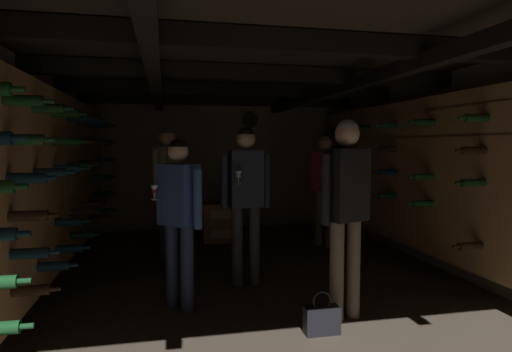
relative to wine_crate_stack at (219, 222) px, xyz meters
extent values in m
plane|color=#473D33|center=(0.14, -2.07, -0.30)|extent=(8.40, 8.40, 0.00)
cube|color=gray|center=(0.14, 1.16, 0.88)|extent=(4.72, 0.06, 2.35)
cube|color=gray|center=(-2.19, -2.07, 0.88)|extent=(0.06, 6.40, 2.35)
cube|color=gray|center=(2.47, -2.07, 0.88)|extent=(0.06, 6.40, 2.35)
cube|color=black|center=(0.14, -2.07, 2.08)|extent=(4.72, 6.52, 0.06)
cube|color=black|center=(0.14, -3.47, 1.96)|extent=(4.60, 0.14, 0.16)
cube|color=black|center=(0.14, -2.07, 1.96)|extent=(4.60, 0.14, 0.16)
cube|color=black|center=(0.14, -0.67, 1.96)|extent=(4.60, 0.14, 0.16)
cube|color=black|center=(0.14, 0.73, 1.96)|extent=(4.60, 0.14, 0.16)
cube|color=black|center=(-0.90, -2.07, 1.85)|extent=(0.12, 6.40, 0.12)
cube|color=black|center=(1.17, -2.07, 1.85)|extent=(0.12, 6.40, 0.12)
cylinder|color=white|center=(0.71, 1.11, 1.66)|extent=(0.28, 0.02, 0.28)
cylinder|color=#2D2314|center=(0.71, 1.10, 1.66)|extent=(0.30, 0.01, 0.30)
cube|color=black|center=(0.71, 1.09, 1.66)|extent=(0.03, 0.01, 0.10)
cube|color=black|center=(0.71, 1.09, 1.66)|extent=(0.11, 0.01, 0.12)
cube|color=#A37547|center=(-2.00, -1.92, 0.85)|extent=(0.32, 5.50, 1.80)
cylinder|color=#194723|center=(-1.57, -4.06, 0.21)|extent=(0.07, 0.03, 0.03)
cylinder|color=black|center=(-1.74, -3.44, 0.21)|extent=(0.28, 0.07, 0.07)
cylinder|color=black|center=(-1.57, -3.44, 0.21)|extent=(0.07, 0.03, 0.03)
cylinder|color=#0F2838|center=(-1.74, -2.84, 0.21)|extent=(0.28, 0.07, 0.07)
cylinder|color=#0F2838|center=(-1.57, -2.84, 0.21)|extent=(0.07, 0.03, 0.03)
cylinder|color=#0F2838|center=(-1.74, -2.23, 0.21)|extent=(0.28, 0.07, 0.07)
cylinder|color=#0F2838|center=(-1.57, -2.23, 0.21)|extent=(0.07, 0.03, 0.03)
cylinder|color=#143819|center=(-1.74, -1.62, 0.21)|extent=(0.28, 0.07, 0.07)
cylinder|color=#143819|center=(-1.57, -1.62, 0.21)|extent=(0.07, 0.03, 0.03)
cylinder|color=black|center=(-1.74, -1.01, 0.21)|extent=(0.28, 0.07, 0.07)
cylinder|color=black|center=(-1.57, -1.01, 0.21)|extent=(0.07, 0.03, 0.03)
cylinder|color=black|center=(-1.74, -0.40, 0.21)|extent=(0.28, 0.07, 0.07)
cylinder|color=black|center=(-1.57, -0.40, 0.21)|extent=(0.07, 0.03, 0.03)
cylinder|color=#194723|center=(-1.74, 0.22, 0.21)|extent=(0.28, 0.07, 0.07)
cylinder|color=#194723|center=(-1.57, 0.22, 0.21)|extent=(0.07, 0.03, 0.03)
cylinder|color=#194723|center=(-1.57, -4.08, 0.46)|extent=(0.07, 0.03, 0.03)
cylinder|color=#0F2838|center=(-1.74, -3.44, 0.46)|extent=(0.28, 0.07, 0.07)
cylinder|color=#0F2838|center=(-1.57, -3.44, 0.46)|extent=(0.07, 0.03, 0.03)
cylinder|color=#0F2838|center=(-1.74, -2.24, 0.46)|extent=(0.28, 0.07, 0.07)
cylinder|color=#0F2838|center=(-1.57, -2.24, 0.46)|extent=(0.07, 0.03, 0.03)
cylinder|color=black|center=(-1.74, -1.61, 0.46)|extent=(0.28, 0.07, 0.07)
cylinder|color=black|center=(-1.57, -1.61, 0.46)|extent=(0.07, 0.03, 0.03)
cylinder|color=black|center=(-1.74, -1.02, 0.46)|extent=(0.28, 0.07, 0.07)
cylinder|color=black|center=(-1.57, -1.02, 0.46)|extent=(0.07, 0.03, 0.03)
cylinder|color=black|center=(-1.74, -0.41, 0.46)|extent=(0.28, 0.07, 0.07)
cylinder|color=black|center=(-1.57, -0.41, 0.46)|extent=(0.07, 0.03, 0.03)
cylinder|color=#143819|center=(-1.74, 0.22, 0.46)|extent=(0.28, 0.07, 0.07)
cylinder|color=#143819|center=(-1.57, 0.22, 0.46)|extent=(0.07, 0.03, 0.03)
cylinder|color=#0F2838|center=(-1.57, -4.06, 0.72)|extent=(0.07, 0.03, 0.03)
cylinder|color=black|center=(-1.74, -3.44, 0.72)|extent=(0.28, 0.07, 0.07)
cylinder|color=black|center=(-1.57, -3.44, 0.72)|extent=(0.07, 0.03, 0.03)
cylinder|color=#143819|center=(-1.74, -0.40, 0.72)|extent=(0.28, 0.07, 0.07)
cylinder|color=#143819|center=(-1.57, -0.40, 0.72)|extent=(0.07, 0.03, 0.03)
cylinder|color=#194723|center=(-1.74, 0.22, 0.72)|extent=(0.28, 0.07, 0.07)
cylinder|color=#194723|center=(-1.57, 0.22, 0.72)|extent=(0.07, 0.03, 0.03)
cylinder|color=#194723|center=(-1.57, -4.07, 0.98)|extent=(0.07, 0.03, 0.03)
cylinder|color=#0F2838|center=(-1.74, -3.44, 0.98)|extent=(0.28, 0.07, 0.07)
cylinder|color=#0F2838|center=(-1.57, -3.44, 0.98)|extent=(0.07, 0.03, 0.03)
cylinder|color=#0F2838|center=(-1.74, -2.85, 0.98)|extent=(0.28, 0.07, 0.07)
cylinder|color=#0F2838|center=(-1.57, -2.85, 0.98)|extent=(0.07, 0.03, 0.03)
cylinder|color=#0F2838|center=(-1.74, -2.23, 0.98)|extent=(0.28, 0.07, 0.07)
cylinder|color=#0F2838|center=(-1.57, -2.23, 0.98)|extent=(0.07, 0.03, 0.03)
cylinder|color=#143819|center=(-1.74, -1.62, 0.98)|extent=(0.28, 0.07, 0.07)
cylinder|color=#143819|center=(-1.57, -1.62, 0.98)|extent=(0.07, 0.03, 0.03)
cylinder|color=black|center=(-1.74, -1.01, 0.98)|extent=(0.28, 0.07, 0.07)
cylinder|color=black|center=(-1.57, -1.01, 0.98)|extent=(0.07, 0.03, 0.03)
cylinder|color=#0F2838|center=(-1.74, 0.20, 0.98)|extent=(0.28, 0.07, 0.07)
cylinder|color=#0F2838|center=(-1.57, 0.20, 0.98)|extent=(0.07, 0.03, 0.03)
cylinder|color=#0F2838|center=(-1.57, -4.07, 1.24)|extent=(0.07, 0.03, 0.03)
cylinder|color=#194723|center=(-1.74, -3.46, 1.24)|extent=(0.28, 0.07, 0.07)
cylinder|color=#194723|center=(-1.57, -3.46, 1.24)|extent=(0.07, 0.03, 0.03)
cylinder|color=#143819|center=(-1.74, -2.24, 1.24)|extent=(0.28, 0.07, 0.07)
cylinder|color=#143819|center=(-1.57, -2.24, 1.24)|extent=(0.07, 0.03, 0.03)
cylinder|color=black|center=(-1.74, -1.61, 1.24)|extent=(0.28, 0.07, 0.07)
cylinder|color=black|center=(-1.57, -1.61, 1.24)|extent=(0.07, 0.03, 0.03)
cylinder|color=black|center=(-1.74, -1.02, 1.24)|extent=(0.28, 0.07, 0.07)
cylinder|color=black|center=(-1.57, -1.02, 1.24)|extent=(0.07, 0.03, 0.03)
cylinder|color=black|center=(-1.74, -0.38, 1.24)|extent=(0.28, 0.07, 0.07)
cylinder|color=black|center=(-1.57, -0.38, 1.24)|extent=(0.07, 0.03, 0.03)
cylinder|color=#0F2838|center=(-1.74, 0.20, 1.24)|extent=(0.28, 0.07, 0.07)
cylinder|color=#0F2838|center=(-1.57, 0.20, 1.24)|extent=(0.07, 0.03, 0.03)
cylinder|color=#194723|center=(-1.57, -4.06, 1.49)|extent=(0.07, 0.03, 0.03)
cylinder|color=#194723|center=(-1.74, -3.45, 1.49)|extent=(0.28, 0.07, 0.07)
cylinder|color=#194723|center=(-1.57, -3.45, 1.49)|extent=(0.07, 0.03, 0.03)
cylinder|color=#194723|center=(-1.74, -2.83, 1.49)|extent=(0.28, 0.07, 0.07)
cylinder|color=#194723|center=(-1.57, -2.83, 1.49)|extent=(0.07, 0.03, 0.03)
cylinder|color=#143819|center=(-1.74, -2.24, 1.49)|extent=(0.28, 0.07, 0.07)
cylinder|color=#143819|center=(-1.57, -2.24, 1.49)|extent=(0.07, 0.03, 0.03)
cylinder|color=#0F2838|center=(-1.74, -1.61, 1.49)|extent=(0.28, 0.07, 0.07)
cylinder|color=#0F2838|center=(-1.57, -1.61, 1.49)|extent=(0.07, 0.03, 0.03)
cylinder|color=#0F2838|center=(-1.74, -1.01, 1.49)|extent=(0.28, 0.07, 0.07)
cylinder|color=#0F2838|center=(-1.57, -1.01, 1.49)|extent=(0.07, 0.03, 0.03)
cylinder|color=#0F2838|center=(-1.74, -0.40, 1.49)|extent=(0.28, 0.07, 0.07)
cylinder|color=#0F2838|center=(-1.57, -0.40, 1.49)|extent=(0.07, 0.03, 0.03)
cylinder|color=#0F2838|center=(-1.74, 0.21, 1.49)|extent=(0.28, 0.07, 0.07)
cylinder|color=#0F2838|center=(-1.57, 0.21, 1.49)|extent=(0.07, 0.03, 0.03)
cube|color=#A37547|center=(-1.85, -1.92, 0.08)|extent=(0.02, 5.50, 0.02)
cube|color=#A37547|center=(-1.85, -1.92, 0.34)|extent=(0.02, 5.50, 0.02)
cube|color=#A37547|center=(-1.85, -1.92, 0.59)|extent=(0.02, 5.50, 0.02)
cube|color=#A37547|center=(-1.85, -1.92, 0.85)|extent=(0.02, 5.50, 0.02)
cube|color=#A37547|center=(-1.85, -1.92, 1.11)|extent=(0.02, 5.50, 0.02)
cube|color=#A37547|center=(-1.85, -1.92, 1.36)|extent=(0.02, 5.50, 0.02)
cube|color=#A37547|center=(-1.85, -1.92, 1.62)|extent=(0.02, 5.50, 0.02)
cube|color=#A37547|center=(2.28, -1.92, 0.85)|extent=(0.32, 5.50, 1.80)
cylinder|color=black|center=(2.02, -3.09, 0.25)|extent=(0.28, 0.07, 0.07)
cylinder|color=black|center=(1.84, -3.09, 0.25)|extent=(0.07, 0.03, 0.03)
cylinder|color=#0F2838|center=(2.02, -0.75, 0.25)|extent=(0.28, 0.07, 0.07)
cylinder|color=#0F2838|center=(1.84, -0.75, 0.25)|extent=(0.07, 0.03, 0.03)
cylinder|color=#194723|center=(2.02, -2.32, 0.55)|extent=(0.28, 0.07, 0.07)
cylinder|color=#194723|center=(1.84, -2.32, 0.55)|extent=(0.07, 0.03, 0.03)
cylinder|color=#143819|center=(2.02, -1.53, 0.55)|extent=(0.28, 0.07, 0.07)
cylinder|color=#143819|center=(1.84, -1.53, 0.55)|extent=(0.07, 0.03, 0.03)
cylinder|color=#143819|center=(2.02, -3.10, 0.85)|extent=(0.28, 0.07, 0.07)
cylinder|color=#143819|center=(1.84, -3.10, 0.85)|extent=(0.07, 0.03, 0.03)
cylinder|color=#194723|center=(2.02, -2.32, 0.85)|extent=(0.28, 0.07, 0.07)
cylinder|color=#194723|center=(1.84, -2.32, 0.85)|extent=(0.07, 0.03, 0.03)
cylinder|color=#0F2838|center=(2.02, -1.54, 0.85)|extent=(0.28, 0.07, 0.07)
cylinder|color=#0F2838|center=(1.84, -1.54, 0.85)|extent=(0.07, 0.03, 0.03)
cylinder|color=#0F2838|center=(2.02, -0.75, 0.85)|extent=(0.28, 0.07, 0.07)
cylinder|color=#0F2838|center=(1.84, -0.75, 0.85)|extent=(0.07, 0.03, 0.03)
cylinder|color=#143819|center=(2.02, 0.04, 0.85)|extent=(0.28, 0.07, 0.07)
cylinder|color=#143819|center=(1.84, 0.04, 0.85)|extent=(0.07, 0.03, 0.03)
cylinder|color=black|center=(2.02, -3.09, 1.15)|extent=(0.28, 0.07, 0.07)
cylinder|color=black|center=(1.84, -3.09, 1.15)|extent=(0.07, 0.03, 0.03)
cylinder|color=black|center=(2.02, -1.53, 1.15)|extent=(0.28, 0.07, 0.07)
cylinder|color=black|center=(1.84, -1.53, 1.15)|extent=(0.07, 0.03, 0.03)
cylinder|color=#0F2838|center=(2.02, 0.04, 1.15)|extent=(0.28, 0.07, 0.07)
cylinder|color=#0F2838|center=(1.84, 0.04, 1.15)|extent=(0.07, 0.03, 0.03)
cylinder|color=#194723|center=(2.02, -3.11, 1.45)|extent=(0.28, 0.07, 0.07)
cylinder|color=#194723|center=(1.84, -3.11, 1.45)|extent=(0.07, 0.03, 0.03)
cylinder|color=#194723|center=(2.02, -2.31, 1.45)|extent=(0.28, 0.07, 0.07)
cylinder|color=#194723|center=(1.84, -2.31, 1.45)|extent=(0.07, 0.03, 0.03)
cylinder|color=#194723|center=(2.02, -1.53, 1.45)|extent=(0.28, 0.07, 0.07)
cylinder|color=#194723|center=(1.84, -1.53, 1.45)|extent=(0.07, 0.03, 0.03)
cylinder|color=#143819|center=(2.02, -0.76, 1.45)|extent=(0.28, 0.07, 0.07)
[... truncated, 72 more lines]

